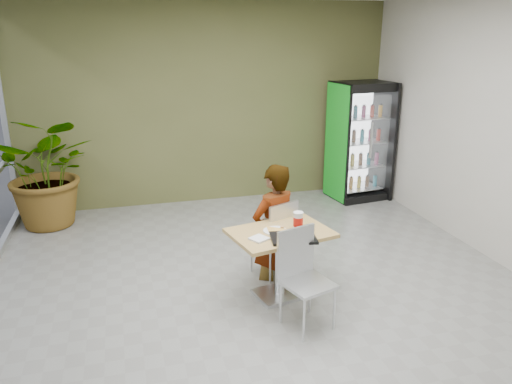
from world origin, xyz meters
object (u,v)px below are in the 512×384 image
at_px(beverage_fridge, 360,141).
at_px(potted_plant, 49,171).
at_px(cafeteria_tray, 293,238).
at_px(chair_far, 278,233).
at_px(chair_near, 302,270).
at_px(dining_table, 280,250).
at_px(seated_woman, 274,233).
at_px(soda_cup, 298,221).

distance_m(beverage_fridge, potted_plant, 4.87).
bearing_deg(cafeteria_tray, chair_far, 85.38).
height_order(chair_far, chair_near, chair_near).
bearing_deg(cafeteria_tray, dining_table, 105.59).
bearing_deg(beverage_fridge, seated_woman, -140.49).
distance_m(chair_near, beverage_fridge, 4.08).
relative_size(chair_near, cafeteria_tray, 2.14).
bearing_deg(dining_table, beverage_fridge, 50.88).
distance_m(cafeteria_tray, potted_plant, 4.04).
distance_m(chair_far, beverage_fridge, 3.28).
distance_m(dining_table, beverage_fridge, 3.69).
bearing_deg(dining_table, seated_woman, 80.70).
relative_size(soda_cup, beverage_fridge, 0.10).
bearing_deg(seated_woman, beverage_fridge, -156.16).
relative_size(beverage_fridge, potted_plant, 1.19).
xyz_separation_m(soda_cup, beverage_fridge, (2.11, 2.82, 0.13)).
distance_m(dining_table, soda_cup, 0.36).
relative_size(chair_near, potted_plant, 0.59).
distance_m(chair_near, potted_plant, 4.28).
xyz_separation_m(seated_woman, beverage_fridge, (2.23, 2.36, 0.45)).
bearing_deg(potted_plant, seated_woman, -41.84).
bearing_deg(chair_near, beverage_fridge, 38.37).
xyz_separation_m(soda_cup, potted_plant, (-2.76, 2.83, -0.02)).
distance_m(seated_woman, cafeteria_tray, 0.75).
distance_m(soda_cup, potted_plant, 3.96).
height_order(seated_woman, potted_plant, potted_plant).
distance_m(chair_far, soda_cup, 0.53).
relative_size(dining_table, beverage_fridge, 0.58).
height_order(dining_table, potted_plant, potted_plant).
relative_size(dining_table, potted_plant, 0.70).
height_order(chair_far, potted_plant, potted_plant).
height_order(seated_woman, soda_cup, seated_woman).
height_order(chair_near, beverage_fridge, beverage_fridge).
height_order(chair_near, seated_woman, seated_woman).
distance_m(chair_near, cafeteria_tray, 0.37).
bearing_deg(dining_table, cafeteria_tray, -74.41).
bearing_deg(beverage_fridge, chair_near, -130.95).
distance_m(seated_woman, soda_cup, 0.58).
height_order(dining_table, chair_near, chair_near).
height_order(soda_cup, potted_plant, potted_plant).
relative_size(seated_woman, cafeteria_tray, 3.66).
distance_m(dining_table, chair_near, 0.54).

